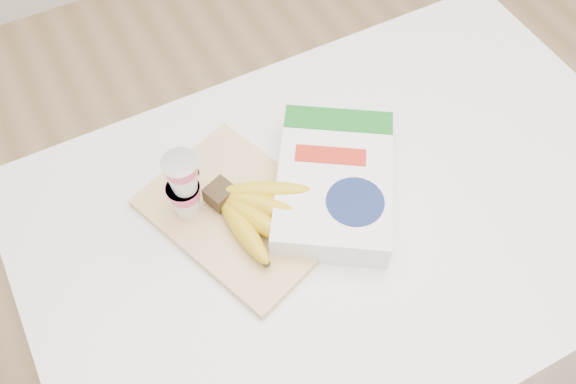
% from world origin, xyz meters
% --- Properties ---
extents(room, '(4.00, 4.00, 4.00)m').
position_xyz_m(room, '(0.00, 0.00, 1.35)').
color(room, tan).
rests_on(room, ground).
extents(table, '(1.21, 0.81, 0.91)m').
position_xyz_m(table, '(0.00, 0.00, 0.45)').
color(table, white).
rests_on(table, ground).
extents(cutting_board, '(0.35, 0.41, 0.02)m').
position_xyz_m(cutting_board, '(-0.19, 0.08, 0.92)').
color(cutting_board, '#E1AC7B').
rests_on(cutting_board, table).
extents(bananas, '(0.19, 0.20, 0.07)m').
position_xyz_m(bananas, '(-0.18, 0.05, 0.95)').
color(bananas, '#382816').
rests_on(bananas, cutting_board).
extents(yogurt_stack, '(0.07, 0.07, 0.15)m').
position_xyz_m(yogurt_stack, '(-0.27, 0.13, 1.01)').
color(yogurt_stack, white).
rests_on(yogurt_stack, cutting_board).
extents(cereal_box, '(0.34, 0.37, 0.07)m').
position_xyz_m(cereal_box, '(-0.02, 0.05, 0.94)').
color(cereal_box, white).
rests_on(cereal_box, table).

